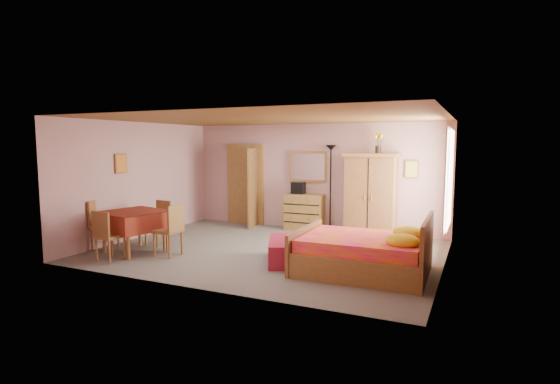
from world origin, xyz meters
The scene contains 23 objects.
floor centered at (0.00, 0.00, 0.00)m, with size 6.50×6.50×0.00m, color slate.
ceiling centered at (0.00, 0.00, 2.60)m, with size 6.50×6.50×0.00m, color brown.
wall_back centered at (0.00, 2.50, 1.30)m, with size 6.50×0.10×2.60m, color tan.
wall_front centered at (0.00, -2.50, 1.30)m, with size 6.50×0.10×2.60m, color tan.
wall_left centered at (-3.25, 0.00, 1.30)m, with size 0.10×5.00×2.60m, color tan.
wall_right centered at (3.25, 0.00, 1.30)m, with size 0.10×5.00×2.60m, color tan.
doorway centered at (-1.90, 2.47, 1.02)m, with size 1.06×0.12×2.15m, color #9E6B35.
window centered at (3.21, 1.20, 1.45)m, with size 0.08×1.40×1.95m, color white.
picture_left centered at (-3.22, -0.60, 1.70)m, with size 0.04×0.32×0.42m, color orange.
picture_back centered at (2.35, 2.47, 1.55)m, with size 0.30×0.04×0.40m, color #D8BF59.
chest_of_drawers centered at (-0.14, 2.27, 0.44)m, with size 0.94×0.47×0.89m, color olive.
wall_mirror centered at (-0.14, 2.48, 1.55)m, with size 0.99×0.05×0.78m, color white.
stereo centered at (-0.31, 2.28, 1.03)m, with size 0.31×0.23×0.29m, color black.
floor_lamp centered at (0.49, 2.38, 1.04)m, with size 0.27×0.27×2.09m, color black.
wardrobe centered at (1.51, 2.17, 0.95)m, with size 1.21×0.63×1.90m, color #955C32.
sunflower_vase centered at (1.65, 2.20, 2.13)m, with size 0.18×0.18×0.46m, color yellow.
bed centered at (2.04, -0.66, 0.49)m, with size 2.12×1.67×0.98m, color #E91667.
bench centered at (0.56, -0.63, 0.20)m, with size 0.45×1.22×0.41m, color maroon.
dining_table centered at (-2.34, -1.21, 0.41)m, with size 1.11×1.11×0.81m, color maroon.
chair_south centered at (-2.29, -1.86, 0.46)m, with size 0.42×0.42×0.93m, color #8F5D30.
chair_north centered at (-2.37, -0.50, 0.46)m, with size 0.42×0.42×0.92m, color olive.
chair_west centered at (-3.07, -1.25, 0.50)m, with size 0.45×0.45×0.99m, color #A56A37.
chair_east centered at (-1.58, -1.13, 0.49)m, with size 0.44×0.44×0.98m, color #945E32.
Camera 1 is at (3.74, -7.63, 2.12)m, focal length 28.00 mm.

